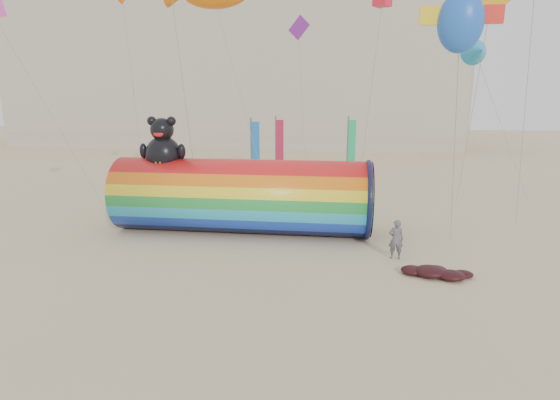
# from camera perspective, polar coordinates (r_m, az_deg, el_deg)

# --- Properties ---
(ground) EXTENTS (160.00, 160.00, 0.00)m
(ground) POSITION_cam_1_polar(r_m,az_deg,el_deg) (17.31, -2.32, -8.84)
(ground) COLOR #CCB58C
(ground) RESTS_ON ground
(hotel_building) EXTENTS (60.40, 15.40, 20.60)m
(hotel_building) POSITION_cam_1_polar(r_m,az_deg,el_deg) (63.62, -6.21, 16.55)
(hotel_building) COLOR #B7AD99
(hotel_building) RESTS_ON ground
(windsock_assembly) EXTENTS (12.40, 3.78, 5.72)m
(windsock_assembly) POSITION_cam_1_polar(r_m,az_deg,el_deg) (21.46, -5.00, 0.77)
(windsock_assembly) COLOR red
(windsock_assembly) RESTS_ON ground
(kite_handler) EXTENTS (0.61, 0.40, 1.66)m
(kite_handler) POSITION_cam_1_polar(r_m,az_deg,el_deg) (18.60, 14.91, -4.98)
(kite_handler) COLOR #54545B
(kite_handler) RESTS_ON ground
(fabric_bundle) EXTENTS (2.62, 1.35, 0.41)m
(fabric_bundle) POSITION_cam_1_polar(r_m,az_deg,el_deg) (17.43, 19.66, -8.87)
(fabric_bundle) COLOR #3E0B0E
(fabric_bundle) RESTS_ON ground
(festival_banners) EXTENTS (7.37, 3.42, 5.20)m
(festival_banners) POSITION_cam_1_polar(r_m,az_deg,el_deg) (32.40, 2.04, 6.34)
(festival_banners) COLOR #59595E
(festival_banners) RESTS_ON ground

